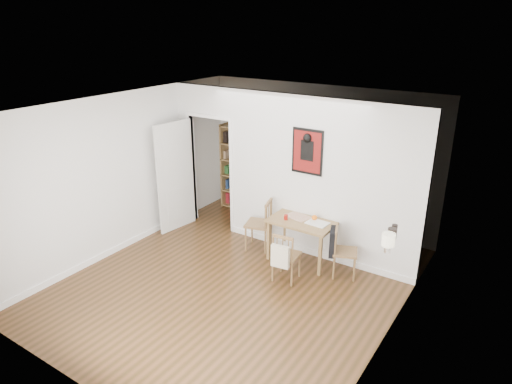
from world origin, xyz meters
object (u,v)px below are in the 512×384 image
Objects in this scene: chair_front at (286,255)px; ceramic_jar_a at (392,233)px; bookshelf at (239,168)px; red_glass at (286,217)px; chair_right at (344,251)px; dining_table at (302,225)px; orange_fruit at (314,218)px; mantel_lamp at (388,241)px; ceramic_jar_b at (395,228)px; fireplace at (390,281)px; notebook at (317,223)px; chair_left at (259,224)px.

chair_front is 5.94× the size of ceramic_jar_a.
bookshelf is 21.76× the size of red_glass.
bookshelf is (-2.84, 1.29, 0.45)m from chair_right.
orange_fruit is at bearing 36.43° from dining_table.
chair_right is at bearing 140.82° from ceramic_jar_a.
mantel_lamp is (1.60, -0.50, 0.91)m from chair_front.
mantel_lamp is at bearing -79.75° from ceramic_jar_a.
mantel_lamp is at bearing -80.20° from ceramic_jar_b.
mantel_lamp is 2.59× the size of ceramic_jar_b.
ceramic_jar_a is at bearing 128.84° from fireplace.
notebook is at bearing 140.67° from mantel_lamp.
chair_front is 0.45× the size of bookshelf.
ceramic_jar_b is at bearing 107.96° from fireplace.
ceramic_jar_b is (1.43, -0.68, 0.46)m from orange_fruit.
bookshelf reaches higher than ceramic_jar_a.
ceramic_jar_b reaches higher than chair_front.
ceramic_jar_a reaches higher than dining_table.
ceramic_jar_a is at bearing -16.96° from chair_left.
chair_right is at bearing -5.43° from dining_table.
chair_left is 11.11× the size of red_glass.
dining_table is 2.16m from mantel_lamp.
orange_fruit is at bearing 137.40° from notebook.
fireplace is 15.71× the size of red_glass.
notebook is (1.05, 0.06, 0.26)m from chair_left.
notebook is (2.34, -1.19, -0.15)m from bookshelf.
chair_left is 1.55m from chair_right.
bookshelf is 4.23m from ceramic_jar_a.
notebook is at bearing -27.06° from bookshelf.
chair_right is (1.55, -0.03, -0.04)m from chair_left.
mantel_lamp is (1.92, -1.04, 0.57)m from red_glass.
ceramic_jar_b is (-0.09, 0.28, 0.59)m from fireplace.
red_glass is 2.03m from ceramic_jar_a.
bookshelf is 20.31× the size of orange_fruit.
chair_front is 3.33× the size of mantel_lamp.
ceramic_jar_b reaches higher than notebook.
chair_left is 2.86m from mantel_lamp.
fireplace is 5.28× the size of mantel_lamp.
chair_front is at bearing -82.60° from dining_table.
orange_fruit is at bearing 84.95° from chair_front.
dining_table is 0.82m from chair_left.
chair_left is at bearing 163.04° from ceramic_jar_a.
bookshelf is at bearing 151.24° from fireplace.
mantel_lamp is (1.53, -1.27, 0.57)m from orange_fruit.
ceramic_jar_a is (3.71, -1.99, 0.37)m from bookshelf.
chair_right is at bearing 149.26° from ceramic_jar_b.
bookshelf is at bearing 153.76° from orange_fruit.
notebook is 1.95m from mantel_lamp.
chair_right is 1.04m from red_glass.
chair_left is at bearing 172.50° from red_glass.
ceramic_jar_b is at bearing -19.68° from dining_table.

